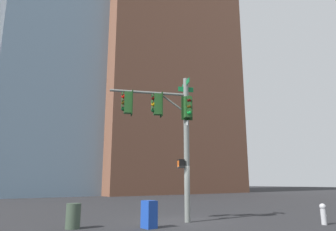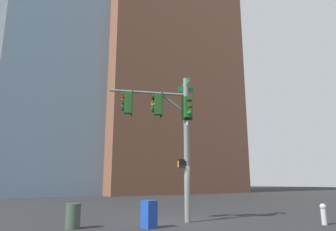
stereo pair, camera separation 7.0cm
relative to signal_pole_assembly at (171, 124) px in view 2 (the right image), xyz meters
name	(u,v)px [view 2 (the right image)]	position (x,y,z in m)	size (l,w,h in m)	color
ground_plane	(180,222)	(0.64, 0.14, -4.47)	(200.00, 200.00, 0.00)	#262628
signal_pole_assembly	(171,124)	(0.00, 0.00, 0.00)	(3.75, 2.13, 6.78)	slate
fire_hydrant	(324,213)	(4.90, -4.29, -4.00)	(0.34, 0.26, 0.87)	#B2B2B7
litter_bin	(73,216)	(-4.10, 0.87, -4.00)	(0.56, 0.56, 0.95)	#384738
newspaper_box	(149,214)	(-1.63, -0.76, -3.95)	(0.44, 0.56, 1.05)	#193FA5
building_brick_nearside	(154,81)	(21.33, 34.46, 15.88)	(26.10, 21.60, 40.70)	brown
building_brick_midblock	(107,78)	(14.09, 39.31, 16.33)	(17.74, 17.31, 41.60)	#845B47
building_brick_farside	(16,62)	(0.58, 55.16, 21.59)	(21.73, 19.24, 52.11)	#845B47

